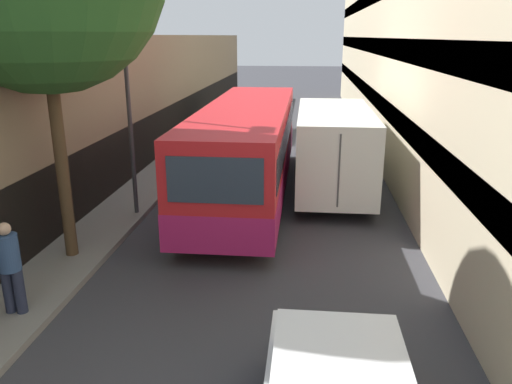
# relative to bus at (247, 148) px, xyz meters

# --- Properties ---
(ground_plane) EXTENTS (150.00, 150.00, 0.00)m
(ground_plane) POSITION_rel_bus_xyz_m (0.75, -0.92, -1.58)
(ground_plane) COLOR #38383D
(sidewalk_left) EXTENTS (1.62, 60.00, 0.14)m
(sidewalk_left) POSITION_rel_bus_xyz_m (-3.52, -0.92, -1.51)
(sidewalk_left) COLOR gray
(sidewalk_left) RESTS_ON ground_plane
(building_left_shopfront) EXTENTS (2.40, 60.00, 5.09)m
(building_left_shopfront) POSITION_rel_bus_xyz_m (-5.43, -0.92, 0.73)
(building_left_shopfront) COLOR #847056
(building_left_shopfront) RESTS_ON ground_plane
(building_right_apartment) EXTENTS (2.40, 60.00, 9.85)m
(building_right_apartment) POSITION_rel_bus_xyz_m (5.94, -0.92, 3.32)
(building_right_apartment) COLOR beige
(building_right_apartment) RESTS_ON ground_plane
(bus) EXTENTS (2.58, 11.56, 2.97)m
(bus) POSITION_rel_bus_xyz_m (0.00, 0.00, 0.00)
(bus) COLOR red
(bus) RESTS_ON ground_plane
(box_truck) EXTENTS (2.32, 8.68, 2.79)m
(box_truck) POSITION_rel_bus_xyz_m (2.80, 1.50, -0.04)
(box_truck) COLOR silver
(box_truck) RESTS_ON ground_plane
(panel_van) EXTENTS (1.92, 4.69, 1.83)m
(panel_van) POSITION_rel_bus_xyz_m (-1.50, 11.07, -0.55)
(panel_van) COLOR silver
(panel_van) RESTS_ON ground_plane
(pedestrian) EXTENTS (0.41, 0.39, 1.77)m
(pedestrian) POSITION_rel_bus_xyz_m (-3.38, -8.02, -0.48)
(pedestrian) COLOR #23283D
(pedestrian) RESTS_ON sidewalk_left
(street_lamp) EXTENTS (0.36, 0.80, 6.65)m
(street_lamp) POSITION_rel_bus_xyz_m (-2.96, -2.46, 3.19)
(street_lamp) COLOR #38383D
(street_lamp) RESTS_ON sidewalk_left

